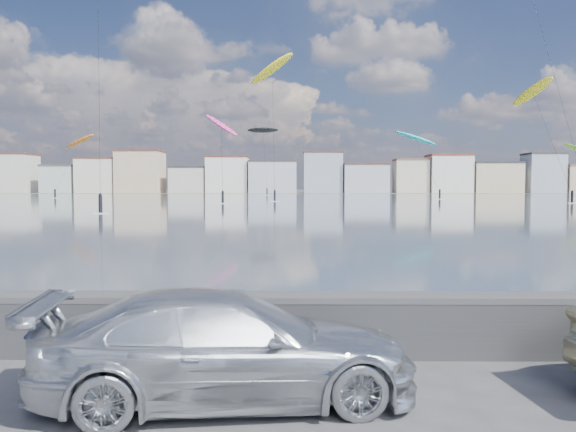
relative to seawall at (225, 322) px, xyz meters
name	(u,v)px	position (x,y,z in m)	size (l,w,h in m)	color
ground	(195,431)	(0.00, -2.70, -0.58)	(700.00, 700.00, 0.00)	#333335
bay_water	(287,201)	(0.00, 88.80, -0.58)	(500.00, 177.00, 0.00)	#374352
far_shore_strip	(291,192)	(0.00, 197.30, -0.57)	(500.00, 60.00, 0.00)	#4C473D
seawall	(225,322)	(0.00, 0.00, 0.00)	(400.00, 0.36, 1.08)	#28282B
far_buildings	(294,175)	(1.31, 183.30, 5.44)	(240.79, 13.26, 14.60)	gray
car_silver	(228,346)	(0.26, -1.77, 0.12)	(1.96, 4.83, 1.40)	silver
kitesurfer_1	(272,70)	(-3.05, 99.86, 24.24)	(9.38, 17.78, 28.49)	yellow
kitesurfer_3	(222,127)	(-11.29, 87.76, 12.15)	(7.08, 16.69, 15.30)	#E5338C
kitesurfer_6	(263,131)	(-7.64, 151.03, 17.47)	(8.91, 9.28, 19.31)	black
kitesurfer_7	(533,94)	(39.99, 83.44, 16.91)	(6.94, 10.75, 20.50)	yellow
kitesurfer_8	(415,139)	(26.46, 108.96, 11.83)	(9.19, 12.83, 14.63)	#19BFBF
kitesurfer_14	(79,142)	(-46.93, 116.85, 11.79)	(9.37, 13.22, 14.58)	orange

